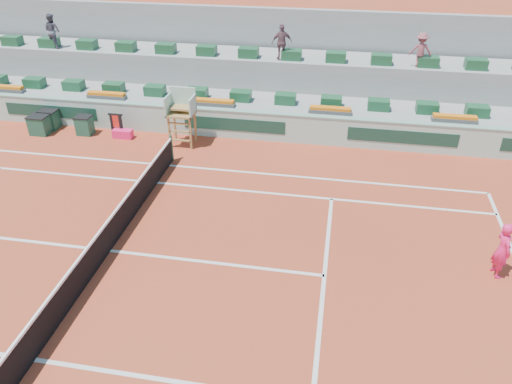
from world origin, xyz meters
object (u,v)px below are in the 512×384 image
Objects in this scene: umpire_chair at (182,109)px; tennis_player at (502,250)px; drink_cooler_a at (84,125)px; player_bag at (123,134)px.

umpire_chair is 12.93m from tennis_player.
umpire_chair is at bearing -1.92° from drink_cooler_a.
tennis_player is (11.12, -6.56, -0.68)m from umpire_chair.
player_bag is 0.37× the size of tennis_player.
umpire_chair reaches higher than tennis_player.
player_bag is 3.10m from umpire_chair.
tennis_player is at bearing -25.51° from player_bag.
player_bag is 1.01× the size of drink_cooler_a.
player_bag is 1.80m from drink_cooler_a.
umpire_chair is 4.71m from drink_cooler_a.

